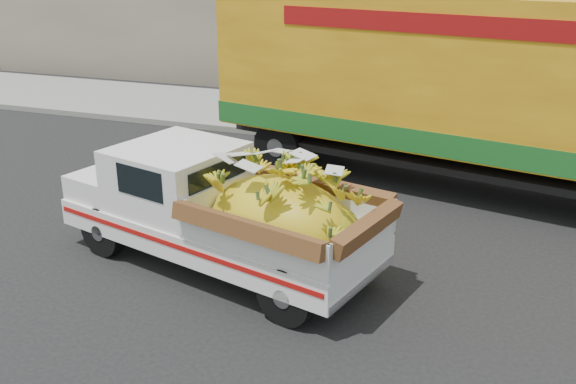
% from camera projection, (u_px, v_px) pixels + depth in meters
% --- Properties ---
extents(ground, '(100.00, 100.00, 0.00)m').
position_uv_depth(ground, '(324.00, 280.00, 9.45)').
color(ground, black).
rests_on(ground, ground).
extents(curb, '(60.00, 0.25, 0.15)m').
position_uv_depth(curb, '(408.00, 146.00, 15.53)').
color(curb, gray).
rests_on(curb, ground).
extents(sidewalk, '(60.00, 4.00, 0.14)m').
position_uv_depth(sidewalk, '(421.00, 125.00, 17.38)').
color(sidewalk, gray).
rests_on(sidewalk, ground).
extents(building_left, '(18.00, 6.00, 5.00)m').
position_uv_depth(building_left, '(238.00, 5.00, 24.22)').
color(building_left, gray).
rests_on(building_left, ground).
extents(pickup_truck, '(5.32, 3.04, 1.76)m').
position_uv_depth(pickup_truck, '(237.00, 213.00, 9.40)').
color(pickup_truck, black).
rests_on(pickup_truck, ground).
extents(semi_trailer, '(12.09, 4.84, 3.80)m').
position_uv_depth(semi_trailer, '(513.00, 89.00, 11.92)').
color(semi_trailer, black).
rests_on(semi_trailer, ground).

